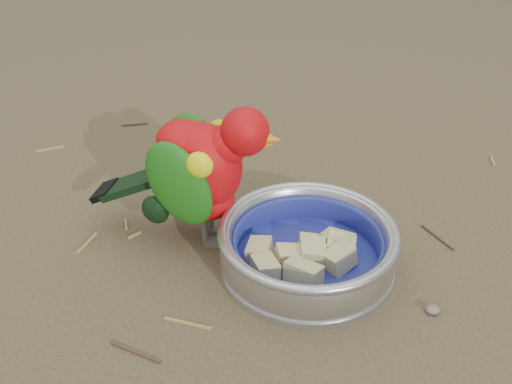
# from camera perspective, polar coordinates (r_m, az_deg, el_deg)

# --- Properties ---
(ground) EXTENTS (60.00, 60.00, 0.00)m
(ground) POSITION_cam_1_polar(r_m,az_deg,el_deg) (0.72, 1.47, -8.43)
(ground) COLOR brown
(food_bowl) EXTENTS (0.22, 0.22, 0.02)m
(food_bowl) POSITION_cam_1_polar(r_m,az_deg,el_deg) (0.73, 5.07, -7.03)
(food_bowl) COLOR #B2B2BA
(food_bowl) RESTS_ON ground
(bowl_wall) EXTENTS (0.22, 0.22, 0.04)m
(bowl_wall) POSITION_cam_1_polar(r_m,az_deg,el_deg) (0.71, 5.19, -5.15)
(bowl_wall) COLOR #B2B2BA
(bowl_wall) RESTS_ON food_bowl
(fruit_wedges) EXTENTS (0.13, 0.13, 0.03)m
(fruit_wedges) POSITION_cam_1_polar(r_m,az_deg,el_deg) (0.71, 5.16, -5.60)
(fruit_wedges) COLOR #C5B87D
(fruit_wedges) RESTS_ON food_bowl
(lory_parrot) EXTENTS (0.24, 0.13, 0.19)m
(lory_parrot) POSITION_cam_1_polar(r_m,az_deg,el_deg) (0.73, -5.44, 1.44)
(lory_parrot) COLOR #BD090D
(lory_parrot) RESTS_ON ground
(ground_debris) EXTENTS (0.90, 0.80, 0.01)m
(ground_debris) POSITION_cam_1_polar(r_m,az_deg,el_deg) (0.76, 2.71, -5.33)
(ground_debris) COLOR #A87F48
(ground_debris) RESTS_ON ground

